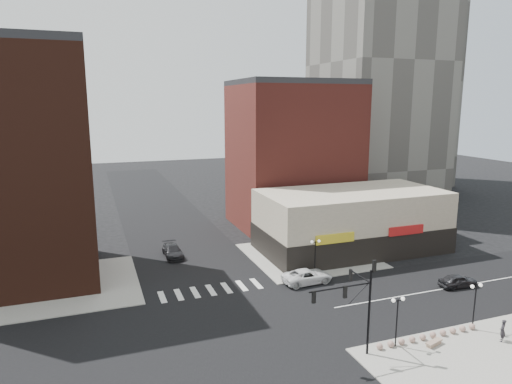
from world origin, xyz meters
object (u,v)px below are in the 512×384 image
street_lamp_ne (315,248)px  dark_sedan_east (458,281)px  stone_bench (434,343)px  street_lamp_se_a (398,309)px  white_suv (307,276)px  street_lamp_se_b (476,295)px  traffic_signal (356,296)px  dark_sedan_north (173,251)px  pedestrian (503,331)px

street_lamp_ne → dark_sedan_east: (12.94, -8.09, -2.58)m
dark_sedan_east → stone_bench: size_ratio=2.41×
street_lamp_se_a → white_suv: bearing=92.7°
white_suv → street_lamp_ne: bearing=-51.2°
street_lamp_se_b → white_suv: size_ratio=0.74×
traffic_signal → dark_sedan_north: 29.82m
dark_sedan_north → pedestrian: size_ratio=2.79×
street_lamp_se_a → dark_sedan_north: bearing=114.7°
street_lamp_se_a → traffic_signal: bearing=177.4°
traffic_signal → street_lamp_se_b: traffic_signal is taller
street_lamp_ne → pedestrian: size_ratio=2.21×
traffic_signal → street_lamp_se_a: bearing=-2.6°
street_lamp_se_a → street_lamp_ne: same height
dark_sedan_north → white_suv: bearing=-49.1°
street_lamp_se_a → pedestrian: size_ratio=2.21×
white_suv → street_lamp_se_b: bearing=-151.9°
pedestrian → street_lamp_se_b: bearing=-116.3°
street_lamp_se_b → dark_sedan_east: 10.22m
dark_sedan_north → pedestrian: 37.51m
street_lamp_se_a → white_suv: street_lamp_se_a is taller
street_lamp_se_b → dark_sedan_north: street_lamp_se_b is taller
traffic_signal → white_suv: size_ratio=1.39×
traffic_signal → white_suv: (3.08, 14.33, -4.18)m
white_suv → dark_sedan_east: 16.05m
traffic_signal → pedestrian: (12.45, -2.56, -3.90)m
white_suv → pedestrian: bearing=-153.8°
white_suv → stone_bench: white_suv is taller
white_suv → stone_bench: size_ratio=3.23×
traffic_signal → pedestrian: bearing=-11.6°
street_lamp_se_b → pedestrian: bearing=-74.0°
dark_sedan_east → pedestrian: (-5.25, -10.30, 0.35)m
street_lamp_se_a → dark_sedan_east: (13.94, 7.91, -2.58)m
street_lamp_se_b → dark_sedan_east: size_ratio=0.99×
street_lamp_se_b → street_lamp_ne: same height
white_suv → stone_bench: (3.67, -15.50, -0.45)m
dark_sedan_north → pedestrian: (21.67, -30.62, 0.30)m
street_lamp_se_a → stone_bench: bearing=-18.5°
stone_bench → traffic_signal: bearing=154.4°
street_lamp_ne → white_suv: 3.38m
street_lamp_ne → dark_sedan_north: bearing=138.8°
street_lamp_ne → white_suv: street_lamp_ne is taller
street_lamp_se_a → stone_bench: size_ratio=2.40×
street_lamp_se_a → street_lamp_se_b: size_ratio=1.00×
stone_bench → street_lamp_ne: bearing=80.9°
traffic_signal → stone_bench: traffic_signal is taller
white_suv → dark_sedan_east: white_suv is taller
traffic_signal → street_lamp_ne: (4.76, 15.83, -1.67)m
street_lamp_ne → dark_sedan_north: (-13.98, 12.22, -2.53)m
traffic_signal → white_suv: 15.24m
dark_sedan_north → traffic_signal: bearing=-72.7°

